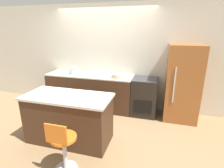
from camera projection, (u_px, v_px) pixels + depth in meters
name	position (u px, v px, depth m)	size (l,w,h in m)	color
ground_plane	(98.00, 113.00, 4.32)	(14.00, 14.00, 0.00)	#8E704C
wall_back	(105.00, 57.00, 4.52)	(8.00, 0.06, 2.60)	beige
back_counter	(90.00, 91.00, 4.57)	(2.23, 0.59, 0.90)	#422819
kitchen_island	(69.00, 118.00, 3.18)	(1.55, 0.72, 0.89)	#422819
oven_range	(144.00, 97.00, 4.20)	(0.58, 0.61, 0.90)	black
refrigerator	(183.00, 84.00, 3.85)	(0.71, 0.65, 1.70)	#995628
stool_chair	(63.00, 147.00, 2.46)	(0.37, 0.37, 0.84)	#B7B7BC
kettle	(74.00, 71.00, 4.47)	(0.20, 0.20, 0.21)	silver
mixing_bowl	(118.00, 75.00, 4.18)	(0.29, 0.29, 0.08)	#C1B28E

